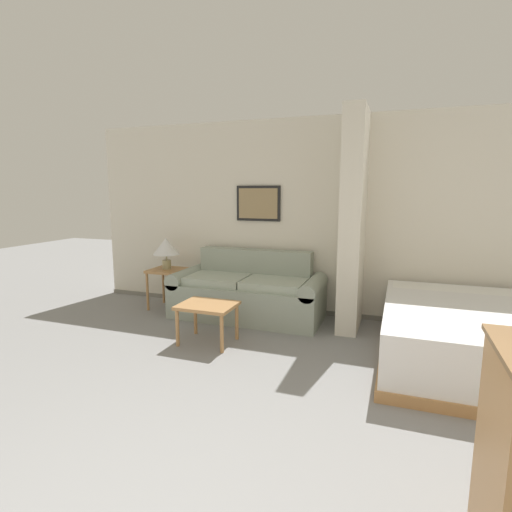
% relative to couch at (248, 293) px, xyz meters
% --- Properties ---
extents(wall_back, '(7.10, 0.16, 2.60)m').
position_rel_couch_xyz_m(wall_back, '(1.03, 0.48, 0.97)').
color(wall_back, silver).
rests_on(wall_back, ground_plane).
extents(wall_partition_pillar, '(0.24, 0.74, 2.60)m').
position_rel_couch_xyz_m(wall_partition_pillar, '(1.32, 0.05, 0.98)').
color(wall_partition_pillar, silver).
rests_on(wall_partition_pillar, ground_plane).
extents(couch, '(1.98, 0.84, 0.87)m').
position_rel_couch_xyz_m(couch, '(0.00, 0.00, 0.00)').
color(couch, '#99A393').
rests_on(couch, ground_plane).
extents(coffee_table, '(0.60, 0.48, 0.44)m').
position_rel_couch_xyz_m(coffee_table, '(-0.09, -1.01, 0.06)').
color(coffee_table, '#B27F4C').
rests_on(coffee_table, ground_plane).
extents(side_table, '(0.46, 0.46, 0.57)m').
position_rel_couch_xyz_m(side_table, '(-1.22, -0.01, 0.15)').
color(side_table, '#B27F4C').
rests_on(side_table, ground_plane).
extents(table_lamp, '(0.37, 0.37, 0.44)m').
position_rel_couch_xyz_m(table_lamp, '(-1.22, -0.01, 0.55)').
color(table_lamp, tan).
rests_on(table_lamp, side_table).
extents(bed, '(1.85, 2.07, 0.56)m').
position_rel_couch_xyz_m(bed, '(2.65, -0.65, -0.04)').
color(bed, '#B27F4C').
rests_on(bed, ground_plane).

